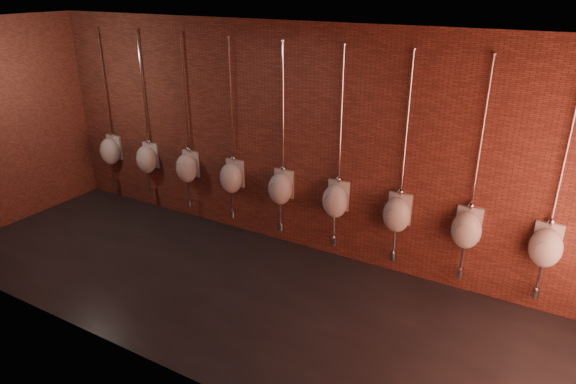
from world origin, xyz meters
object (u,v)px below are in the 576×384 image
at_px(urinal_0, 110,150).
at_px(urinal_8, 546,246).
at_px(urinal_2, 187,167).
at_px(urinal_1, 147,158).
at_px(urinal_4, 281,188).
at_px(urinal_7, 467,229).
at_px(urinal_6, 397,213).
at_px(urinal_3, 231,177).
at_px(urinal_5, 335,200).

distance_m(urinal_0, urinal_8, 6.95).
distance_m(urinal_0, urinal_2, 1.74).
height_order(urinal_1, urinal_4, same).
relative_size(urinal_0, urinal_7, 1.00).
xyz_separation_m(urinal_1, urinal_4, (2.61, 0.00, 0.00)).
height_order(urinal_1, urinal_8, same).
xyz_separation_m(urinal_1, urinal_6, (4.35, 0.00, 0.00)).
bearing_deg(urinal_4, urinal_1, 180.00).
height_order(urinal_3, urinal_8, same).
bearing_deg(urinal_2, urinal_6, 0.00).
distance_m(urinal_2, urinal_7, 4.35).
bearing_deg(urinal_4, urinal_7, 0.00).
xyz_separation_m(urinal_0, urinal_4, (3.48, 0.00, 0.00)).
height_order(urinal_1, urinal_3, same).
distance_m(urinal_6, urinal_8, 1.74).
height_order(urinal_1, urinal_6, same).
height_order(urinal_0, urinal_1, same).
bearing_deg(urinal_0, urinal_6, 0.00).
height_order(urinal_1, urinal_5, same).
relative_size(urinal_0, urinal_8, 1.00).
distance_m(urinal_2, urinal_6, 3.48).
bearing_deg(urinal_8, urinal_6, 180.00).
bearing_deg(urinal_0, urinal_3, 0.00).
bearing_deg(urinal_2, urinal_4, 0.00).
bearing_deg(urinal_7, urinal_6, 180.00).
bearing_deg(urinal_1, urinal_0, 180.00).
bearing_deg(urinal_4, urinal_2, 180.00).
xyz_separation_m(urinal_1, urinal_7, (5.21, 0.00, 0.00)).
bearing_deg(urinal_5, urinal_3, 180.00).
relative_size(urinal_3, urinal_8, 1.00).
distance_m(urinal_5, urinal_8, 2.61).
relative_size(urinal_1, urinal_8, 1.00).
xyz_separation_m(urinal_2, urinal_4, (1.74, 0.00, 0.00)).
bearing_deg(urinal_5, urinal_8, 0.00).
relative_size(urinal_5, urinal_8, 1.00).
bearing_deg(urinal_3, urinal_1, 180.00).
height_order(urinal_2, urinal_5, same).
relative_size(urinal_0, urinal_4, 1.00).
relative_size(urinal_0, urinal_5, 1.00).
distance_m(urinal_4, urinal_5, 0.87).
height_order(urinal_0, urinal_6, same).
bearing_deg(urinal_0, urinal_4, 0.00).
distance_m(urinal_1, urinal_6, 4.35).
bearing_deg(urinal_2, urinal_8, 0.00).
distance_m(urinal_2, urinal_4, 1.74).
distance_m(urinal_4, urinal_8, 3.48).
height_order(urinal_3, urinal_5, same).
bearing_deg(urinal_6, urinal_0, 180.00).
bearing_deg(urinal_7, urinal_3, 180.00).
bearing_deg(urinal_4, urinal_6, 0.00).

